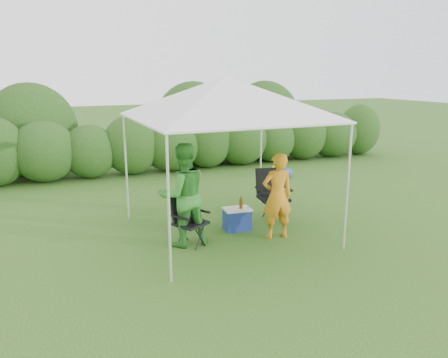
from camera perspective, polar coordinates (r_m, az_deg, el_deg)
name	(u,v)px	position (r m, az deg, el deg)	size (l,w,h in m)	color
ground	(237,242)	(7.73, 1.76, -8.18)	(70.00, 70.00, 0.00)	#39641F
hedge	(155,145)	(13.05, -9.00, 4.46)	(16.76, 1.53, 1.80)	#274D18
canopy	(226,98)	(7.64, 0.28, 10.57)	(3.10, 3.10, 2.83)	silver
chair_right	(272,191)	(8.79, 6.28, -1.56)	(0.70, 0.65, 1.02)	black
chair_left	(187,216)	(7.49, -4.84, -4.86)	(0.68, 0.67, 0.89)	black
man	(277,196)	(7.74, 6.97, -2.21)	(0.56, 0.37, 1.54)	orange
woman	(183,195)	(7.37, -5.38, -2.09)	(0.86, 0.67, 1.76)	#33852B
cooler	(237,219)	(8.23, 1.72, -5.22)	(0.53, 0.41, 0.42)	navy
bottle	(241,202)	(8.12, 2.24, -3.08)	(0.06, 0.06, 0.23)	#592D0C
lawn_toy	(277,171)	(12.48, 6.94, 0.98)	(0.67, 0.56, 0.33)	yellow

